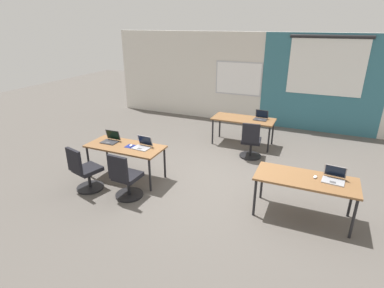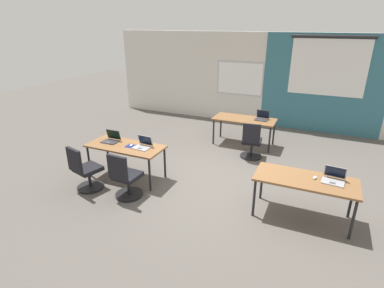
% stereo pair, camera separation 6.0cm
% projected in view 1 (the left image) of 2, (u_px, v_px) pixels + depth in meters
% --- Properties ---
extents(ground_plane, '(24.00, 24.00, 0.00)m').
position_uv_depth(ground_plane, '(215.00, 180.00, 6.32)').
color(ground_plane, '#56514C').
extents(back_wall_assembly, '(10.00, 0.27, 2.80)m').
position_uv_depth(back_wall_assembly, '(263.00, 80.00, 9.34)').
color(back_wall_assembly, silver).
rests_on(back_wall_assembly, ground).
extents(desk_near_left, '(1.60, 0.70, 0.72)m').
position_uv_depth(desk_near_left, '(125.00, 148.00, 6.20)').
color(desk_near_left, brown).
rests_on(desk_near_left, ground).
extents(desk_near_right, '(1.60, 0.70, 0.72)m').
position_uv_depth(desk_near_right, '(306.00, 181.00, 4.92)').
color(desk_near_right, brown).
rests_on(desk_near_right, ground).
extents(desk_far_center, '(1.60, 0.70, 0.72)m').
position_uv_depth(desk_far_center, '(243.00, 121.00, 7.95)').
color(desk_far_center, brown).
rests_on(desk_far_center, ground).
extents(laptop_near_left_inner, '(0.35, 0.31, 0.23)m').
position_uv_depth(laptop_near_left_inner, '(143.00, 145.00, 6.07)').
color(laptop_near_left_inner, '#9E9EA3').
rests_on(laptop_near_left_inner, desk_near_left).
extents(mousepad_near_left_inner, '(0.22, 0.19, 0.00)m').
position_uv_depth(mousepad_near_left_inner, '(131.00, 146.00, 6.14)').
color(mousepad_near_left_inner, navy).
rests_on(mousepad_near_left_inner, desk_near_left).
extents(mouse_near_left_inner, '(0.08, 0.11, 0.03)m').
position_uv_depth(mouse_near_left_inner, '(131.00, 146.00, 6.13)').
color(mouse_near_left_inner, silver).
rests_on(mouse_near_left_inner, mousepad_near_left_inner).
extents(chair_near_left_inner, '(0.52, 0.55, 0.92)m').
position_uv_depth(chair_near_left_inner, '(126.00, 180.00, 5.56)').
color(chair_near_left_inner, black).
rests_on(chair_near_left_inner, ground).
extents(laptop_far_right, '(0.34, 0.29, 0.23)m').
position_uv_depth(laptop_far_right, '(261.00, 118.00, 7.83)').
color(laptop_far_right, '#333338').
rests_on(laptop_far_right, desk_far_center).
extents(chair_far_right, '(0.52, 0.56, 0.92)m').
position_uv_depth(chair_far_right, '(251.00, 143.00, 7.22)').
color(chair_far_right, black).
rests_on(chair_far_right, ground).
extents(laptop_near_right_end, '(0.36, 0.33, 0.23)m').
position_uv_depth(laptop_near_right_end, '(334.00, 178.00, 4.81)').
color(laptop_near_right_end, '#9E9EA3').
rests_on(laptop_near_right_end, desk_near_right).
extents(mouse_near_right_end, '(0.08, 0.11, 0.03)m').
position_uv_depth(mouse_near_right_end, '(315.00, 177.00, 4.90)').
color(mouse_near_right_end, silver).
rests_on(mouse_near_right_end, desk_near_right).
extents(laptop_near_left_end, '(0.34, 0.29, 0.23)m').
position_uv_depth(laptop_near_left_end, '(111.00, 140.00, 6.37)').
color(laptop_near_left_end, '#333338').
rests_on(laptop_near_left_end, desk_near_left).
extents(chair_near_left_end, '(0.54, 0.59, 0.92)m').
position_uv_depth(chair_near_left_end, '(85.00, 173.00, 5.82)').
color(chair_near_left_end, black).
rests_on(chair_near_left_end, ground).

